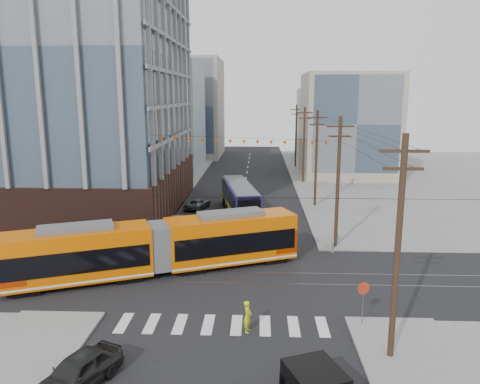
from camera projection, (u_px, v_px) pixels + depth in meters
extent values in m
plane|color=slate|center=(226.00, 302.00, 29.18)|extent=(160.00, 160.00, 0.00)
cube|color=#381E16|center=(34.00, 79.00, 49.65)|extent=(30.00, 25.00, 28.60)
cube|color=#8C99A5|center=(147.00, 117.00, 78.90)|extent=(18.00, 16.00, 18.00)
cube|color=gray|center=(348.00, 125.00, 73.88)|extent=(14.00, 14.00, 16.00)
cube|color=gray|center=(183.00, 108.00, 98.14)|extent=(16.00, 18.00, 20.00)
cube|color=#8C99A5|center=(339.00, 124.00, 93.56)|extent=(16.00, 16.00, 14.00)
cylinder|color=black|center=(397.00, 251.00, 21.85)|extent=(0.30, 0.30, 11.00)
cylinder|color=black|center=(296.00, 136.00, 82.51)|extent=(0.30, 0.30, 11.00)
imported|color=black|center=(78.00, 372.00, 20.49)|extent=(3.51, 4.83, 1.53)
imported|color=#A4A5A7|center=(177.00, 228.00, 42.57)|extent=(2.69, 5.11, 1.60)
imported|color=#B4A8A4|center=(178.00, 221.00, 45.31)|extent=(2.21, 4.62, 1.30)
imported|color=#4F545A|center=(198.00, 204.00, 53.02)|extent=(2.91, 4.60, 1.18)
imported|color=#B6DA0D|center=(248.00, 316.00, 25.35)|extent=(0.53, 0.71, 1.77)
cube|color=slate|center=(332.00, 242.00, 40.00)|extent=(1.83, 3.63, 0.71)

